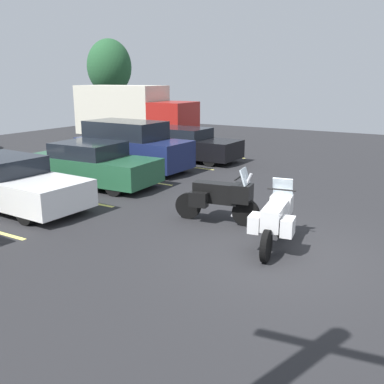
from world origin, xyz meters
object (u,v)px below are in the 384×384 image
at_px(car_black, 186,144).
at_px(motorcycle_second, 220,197).
at_px(box_truck, 132,113).
at_px(car_navy, 131,146).
at_px(motorcycle_touring, 276,218).
at_px(car_white, 9,183).
at_px(car_green, 91,165).

bearing_deg(car_black, motorcycle_second, -142.64).
bearing_deg(box_truck, motorcycle_second, -133.43).
bearing_deg(car_black, car_navy, 167.05).
relative_size(motorcycle_touring, car_white, 0.45).
height_order(motorcycle_touring, car_white, car_white).
relative_size(car_green, car_navy, 1.01).
xyz_separation_m(motorcycle_second, car_black, (6.94, 5.30, 0.02)).
relative_size(motorcycle_touring, car_navy, 0.48).
relative_size(motorcycle_second, box_truck, 0.31).
xyz_separation_m(motorcycle_touring, box_truck, (11.22, 12.75, 0.97)).
relative_size(motorcycle_second, car_navy, 0.47).
xyz_separation_m(car_white, car_black, (8.70, -0.39, 0.02)).
bearing_deg(box_truck, motorcycle_touring, -131.35).
bearing_deg(box_truck, car_green, -148.98).
xyz_separation_m(motorcycle_touring, car_black, (7.76, 7.06, 0.05)).
bearing_deg(car_white, car_black, -2.54).
xyz_separation_m(motorcycle_second, box_truck, (10.41, 10.99, 0.95)).
relative_size(motorcycle_second, car_white, 0.45).
bearing_deg(car_navy, car_green, -170.74).
distance_m(motorcycle_second, car_navy, 7.20).
height_order(motorcycle_touring, car_green, car_green).
xyz_separation_m(car_green, car_black, (5.61, -0.24, -0.01)).
xyz_separation_m(car_white, car_green, (3.09, -0.15, 0.02)).
distance_m(car_green, car_navy, 2.72).
bearing_deg(car_navy, car_black, -12.95).
xyz_separation_m(car_green, car_navy, (2.68, 0.44, 0.24)).
height_order(motorcycle_second, car_green, car_green).
xyz_separation_m(car_green, box_truck, (9.07, 5.45, 0.92)).
xyz_separation_m(car_navy, car_black, (2.93, -0.67, -0.25)).
distance_m(motorcycle_second, box_truck, 15.17).
relative_size(car_white, car_navy, 1.07).
distance_m(car_white, box_truck, 13.30).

